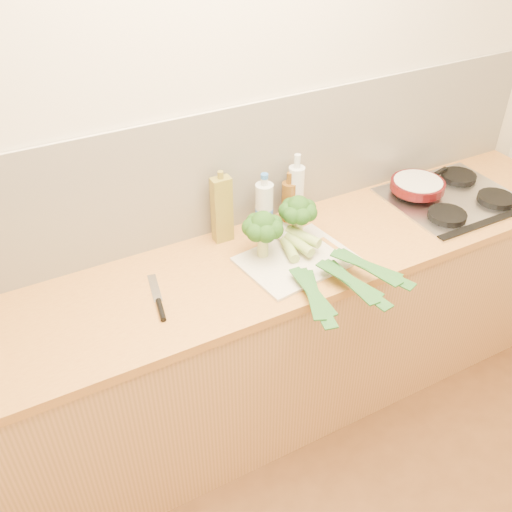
{
  "coord_description": "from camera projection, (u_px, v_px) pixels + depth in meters",
  "views": [
    {
      "loc": [
        -0.88,
        -0.4,
        2.28
      ],
      "look_at": [
        -0.08,
        1.1,
        1.02
      ],
      "focal_mm": 40.0,
      "sensor_mm": 36.0,
      "label": 1
    }
  ],
  "objects": [
    {
      "name": "oil_tin",
      "position": [
        222.0,
        209.0,
        2.33
      ],
      "size": [
        0.08,
        0.05,
        0.32
      ],
      "color": "olive",
      "rests_on": "counter"
    },
    {
      "name": "glass_bottle",
      "position": [
        296.0,
        192.0,
        2.48
      ],
      "size": [
        0.07,
        0.07,
        0.31
      ],
      "color": "silver",
      "rests_on": "counter"
    },
    {
      "name": "leek_front",
      "position": [
        296.0,
        261.0,
        2.23
      ],
      "size": [
        0.21,
        0.64,
        0.04
      ],
      "rotation": [
        0.0,
        0.0,
        -0.23
      ],
      "color": "white",
      "rests_on": "chopping_board"
    },
    {
      "name": "leek_back",
      "position": [
        318.0,
        243.0,
        2.27
      ],
      "size": [
        0.29,
        0.67,
        0.04
      ],
      "rotation": [
        0.0,
        0.0,
        0.36
      ],
      "color": "white",
      "rests_on": "chopping_board"
    },
    {
      "name": "chefs_knife",
      "position": [
        159.0,
        304.0,
        2.07
      ],
      "size": [
        0.08,
        0.28,
        0.02
      ],
      "rotation": [
        0.0,
        0.0,
        -0.18
      ],
      "color": "silver",
      "rests_on": "counter"
    },
    {
      "name": "room_shell",
      "position": [
        228.0,
        171.0,
        2.33
      ],
      "size": [
        3.5,
        3.5,
        3.5
      ],
      "color": "beige",
      "rests_on": "ground"
    },
    {
      "name": "broccoli_right",
      "position": [
        298.0,
        211.0,
        2.31
      ],
      "size": [
        0.16,
        0.16,
        0.21
      ],
      "color": "#B1BE6F",
      "rests_on": "chopping_board"
    },
    {
      "name": "chopping_board",
      "position": [
        296.0,
        260.0,
        2.29
      ],
      "size": [
        0.47,
        0.37,
        0.01
      ],
      "primitive_type": "cube",
      "rotation": [
        0.0,
        0.0,
        0.13
      ],
      "color": "beige",
      "rests_on": "counter"
    },
    {
      "name": "leek_mid",
      "position": [
        312.0,
        253.0,
        2.24
      ],
      "size": [
        0.16,
        0.67,
        0.04
      ],
      "rotation": [
        0.0,
        0.0,
        0.15
      ],
      "color": "white",
      "rests_on": "chopping_board"
    },
    {
      "name": "gas_hob",
      "position": [
        453.0,
        197.0,
        2.66
      ],
      "size": [
        0.58,
        0.5,
        0.04
      ],
      "color": "silver",
      "rests_on": "counter"
    },
    {
      "name": "counter",
      "position": [
        261.0,
        341.0,
        2.56
      ],
      "size": [
        3.2,
        0.62,
        0.9
      ],
      "color": "tan",
      "rests_on": "ground"
    },
    {
      "name": "broccoli_left",
      "position": [
        263.0,
        227.0,
        2.22
      ],
      "size": [
        0.16,
        0.17,
        0.2
      ],
      "color": "#B1BE6F",
      "rests_on": "chopping_board"
    },
    {
      "name": "amber_bottle",
      "position": [
        289.0,
        200.0,
        2.48
      ],
      "size": [
        0.06,
        0.06,
        0.23
      ],
      "color": "brown",
      "rests_on": "counter"
    },
    {
      "name": "water_bottle",
      "position": [
        264.0,
        209.0,
        2.41
      ],
      "size": [
        0.08,
        0.08,
        0.25
      ],
      "color": "silver",
      "rests_on": "counter"
    },
    {
      "name": "skillet",
      "position": [
        418.0,
        185.0,
        2.67
      ],
      "size": [
        0.36,
        0.25,
        0.04
      ],
      "rotation": [
        0.0,
        0.0,
        0.26
      ],
      "color": "#470B0D",
      "rests_on": "gas_hob"
    }
  ]
}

